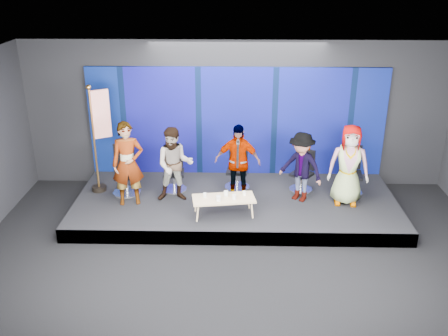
{
  "coord_description": "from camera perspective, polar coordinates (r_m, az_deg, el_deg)",
  "views": [
    {
      "loc": [
        -0.03,
        -7.37,
        5.14
      ],
      "look_at": [
        -0.26,
        2.4,
        1.06
      ],
      "focal_mm": 40.0,
      "sensor_mm": 36.0,
      "label": 1
    }
  ],
  "objects": [
    {
      "name": "backdrop",
      "position": [
        11.87,
        1.44,
        5.31
      ],
      "size": [
        7.0,
        0.08,
        2.6
      ],
      "primitive_type": "cube",
      "color": "#071D56",
      "rests_on": "riser"
    },
    {
      "name": "room_walls",
      "position": [
        7.86,
        1.49,
        2.48
      ],
      "size": [
        10.02,
        8.02,
        3.51
      ],
      "color": "black",
      "rests_on": "ground"
    },
    {
      "name": "mug_b",
      "position": [
        9.98,
        -0.64,
        -3.5
      ],
      "size": [
        0.09,
        0.09,
        0.11
      ],
      "primitive_type": "cylinder",
      "color": "silver",
      "rests_on": "coffee_table"
    },
    {
      "name": "mug_c",
      "position": [
        10.18,
        0.24,
        -2.93
      ],
      "size": [
        0.09,
        0.09,
        0.11
      ],
      "primitive_type": "cylinder",
      "color": "silver",
      "rests_on": "coffee_table"
    },
    {
      "name": "panelist_e",
      "position": [
        10.77,
        14.05,
        0.34
      ],
      "size": [
        0.92,
        0.66,
        1.74
      ],
      "primitive_type": "imported",
      "rotation": [
        0.0,
        0.0,
        -0.13
      ],
      "color": "black",
      "rests_on": "riser"
    },
    {
      "name": "chair_e",
      "position": [
        11.43,
        14.19,
        -1.17
      ],
      "size": [
        0.68,
        0.68,
        1.08
      ],
      "rotation": [
        0.0,
        0.0,
        -0.13
      ],
      "color": "silver",
      "rests_on": "riser"
    },
    {
      "name": "flag_stand",
      "position": [
        11.25,
        -14.05,
        3.59
      ],
      "size": [
        0.53,
        0.38,
        2.44
      ],
      "rotation": [
        0.0,
        0.0,
        0.55
      ],
      "color": "black",
      "rests_on": "riser"
    },
    {
      "name": "panelist_a",
      "position": [
        10.61,
        -10.93,
        0.47
      ],
      "size": [
        0.74,
        0.56,
        1.81
      ],
      "primitive_type": "imported",
      "rotation": [
        0.0,
        0.0,
        0.21
      ],
      "color": "black",
      "rests_on": "riser"
    },
    {
      "name": "panelist_c",
      "position": [
        10.7,
        1.55,
        0.71
      ],
      "size": [
        1.02,
        0.51,
        1.68
      ],
      "primitive_type": "imported",
      "rotation": [
        0.0,
        0.0,
        -0.11
      ],
      "color": "black",
      "rests_on": "riser"
    },
    {
      "name": "mug_d",
      "position": [
        10.06,
        1.18,
        -3.31
      ],
      "size": [
        0.08,
        0.08,
        0.1
      ],
      "primitive_type": "cylinder",
      "color": "silver",
      "rests_on": "coffee_table"
    },
    {
      "name": "panelist_d",
      "position": [
        10.75,
        8.79,
        0.12
      ],
      "size": [
        1.14,
        1.04,
        1.54
      ],
      "primitive_type": "imported",
      "rotation": [
        0.0,
        0.0,
        -0.62
      ],
      "color": "black",
      "rests_on": "riser"
    },
    {
      "name": "ground",
      "position": [
        8.99,
        1.33,
        -12.21
      ],
      "size": [
        10.0,
        10.0,
        0.0
      ],
      "primitive_type": "plane",
      "color": "black",
      "rests_on": "ground"
    },
    {
      "name": "panelist_b",
      "position": [
        10.65,
        -5.66,
        0.38
      ],
      "size": [
        0.85,
        0.68,
        1.64
      ],
      "primitive_type": "imported",
      "rotation": [
        0.0,
        0.0,
        0.08
      ],
      "color": "black",
      "rests_on": "riser"
    },
    {
      "name": "chair_c",
      "position": [
        11.36,
        1.55,
        -0.68
      ],
      "size": [
        0.64,
        0.64,
        1.04
      ],
      "rotation": [
        0.0,
        0.0,
        -0.11
      ],
      "color": "silver",
      "rests_on": "riser"
    },
    {
      "name": "mug_a",
      "position": [
        10.15,
        -2.21,
        -3.1
      ],
      "size": [
        0.07,
        0.07,
        0.08
      ],
      "primitive_type": "cylinder",
      "color": "silver",
      "rests_on": "coffee_table"
    },
    {
      "name": "chair_b",
      "position": [
        11.3,
        -5.73,
        -0.95
      ],
      "size": [
        0.62,
        0.62,
        1.02
      ],
      "rotation": [
        0.0,
        0.0,
        0.08
      ],
      "color": "silver",
      "rests_on": "riser"
    },
    {
      "name": "chair_d",
      "position": [
        11.38,
        8.94,
        -1.07
      ],
      "size": [
        0.75,
        0.75,
        0.95
      ],
      "rotation": [
        0.0,
        0.0,
        -0.62
      ],
      "color": "silver",
      "rests_on": "riser"
    },
    {
      "name": "riser",
      "position": [
        11.06,
        1.37,
        -4.14
      ],
      "size": [
        7.0,
        3.0,
        0.3
      ],
      "primitive_type": "cube",
      "color": "black",
      "rests_on": "ground"
    },
    {
      "name": "chair_a",
      "position": [
        11.28,
        -11.15,
        -1.14
      ],
      "size": [
        0.75,
        0.75,
        1.12
      ],
      "rotation": [
        0.0,
        0.0,
        0.21
      ],
      "color": "silver",
      "rests_on": "riser"
    },
    {
      "name": "mug_e",
      "position": [
        10.23,
        2.35,
        -2.89
      ],
      "size": [
        0.07,
        0.07,
        0.09
      ],
      "primitive_type": "cylinder",
      "color": "silver",
      "rests_on": "coffee_table"
    },
    {
      "name": "coffee_table",
      "position": [
        10.14,
        -0.04,
        -3.59
      ],
      "size": [
        1.32,
        0.72,
        0.39
      ],
      "rotation": [
        0.0,
        0.0,
        0.15
      ],
      "color": "tan",
      "rests_on": "riser"
    }
  ]
}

